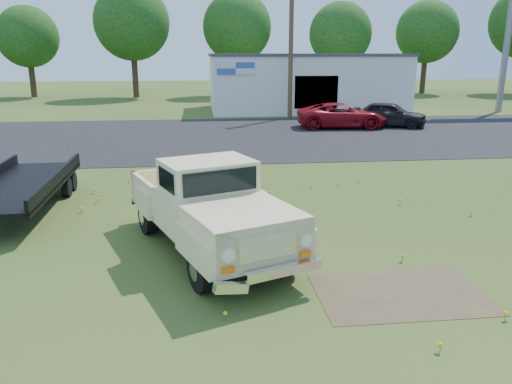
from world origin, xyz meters
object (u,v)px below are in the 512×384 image
(flatbed_trailer, at_px, (21,182))
(dark_sedan, at_px, (389,114))
(red_pickup, at_px, (342,116))
(vintage_pickup_truck, at_px, (208,206))

(flatbed_trailer, relative_size, dark_sedan, 1.42)
(flatbed_trailer, bearing_deg, dark_sedan, 41.27)
(flatbed_trailer, height_order, red_pickup, flatbed_trailer)
(vintage_pickup_truck, height_order, flatbed_trailer, vintage_pickup_truck)
(red_pickup, relative_size, dark_sedan, 1.20)
(flatbed_trailer, distance_m, dark_sedan, 21.55)
(red_pickup, bearing_deg, dark_sedan, -81.87)
(vintage_pickup_truck, distance_m, flatbed_trailer, 6.09)
(flatbed_trailer, xyz_separation_m, red_pickup, (13.02, 14.33, -0.12))
(vintage_pickup_truck, bearing_deg, dark_sedan, 37.48)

